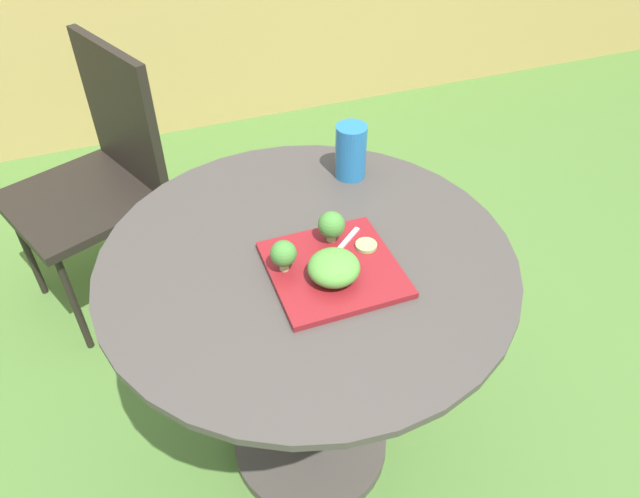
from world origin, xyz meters
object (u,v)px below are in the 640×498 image
object	(u,v)px
patio_chair	(100,166)
salad_plate	(333,269)
drinking_glass	(351,154)
fork	(336,252)

from	to	relation	value
patio_chair	salad_plate	world-z (taller)	patio_chair
drinking_glass	fork	size ratio (longest dim) A/B	1.05
salad_plate	drinking_glass	world-z (taller)	drinking_glass
fork	patio_chair	bearing A→B (deg)	116.59
salad_plate	fork	world-z (taller)	fork
patio_chair	salad_plate	bearing A→B (deg)	-65.29
drinking_glass	salad_plate	bearing A→B (deg)	-117.95
patio_chair	salad_plate	xyz separation A→B (m)	(0.44, -0.96, 0.24)
drinking_glass	fork	xyz separation A→B (m)	(-0.15, -0.28, -0.04)
salad_plate	drinking_glass	xyz separation A→B (m)	(0.17, 0.31, 0.05)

